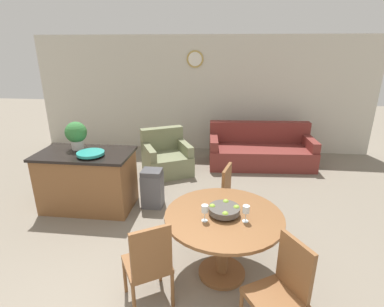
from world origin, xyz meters
name	(u,v)px	position (x,y,z in m)	size (l,w,h in m)	color
wall_back	(201,95)	(0.00, 5.57, 1.35)	(8.00, 0.09, 2.70)	beige
dining_table	(223,229)	(0.64, 1.17, 0.60)	(1.27, 1.27, 0.78)	brown
dining_chair_near_left	(149,262)	(-0.06, 0.66, 0.52)	(0.58, 0.58, 0.96)	brown
dining_chair_near_right	(282,288)	(1.16, 0.48, 0.52)	(0.58, 0.58, 0.96)	brown
dining_chair_far_side	(234,198)	(0.77, 2.03, 0.52)	(0.51, 0.51, 0.96)	brown
fruit_bowl	(224,210)	(0.64, 1.18, 0.84)	(0.33, 0.33, 0.11)	#4C4742
wine_glass_left	(205,209)	(0.44, 1.04, 0.91)	(0.07, 0.07, 0.18)	silver
wine_glass_right	(246,210)	(0.86, 1.07, 0.91)	(0.07, 0.07, 0.18)	silver
kitchen_island	(88,180)	(-1.51, 2.47, 0.47)	(1.44, 0.81, 0.93)	brown
teal_bowl	(91,153)	(-1.34, 2.33, 0.97)	(0.40, 0.40, 0.06)	teal
potted_plant	(76,134)	(-1.67, 2.61, 1.18)	(0.33, 0.33, 0.44)	beige
trash_bin	(152,188)	(-0.51, 2.61, 0.31)	(0.32, 0.29, 0.63)	#56565B
couch	(260,151)	(1.39, 4.65, 0.30)	(2.25, 1.09, 0.88)	maroon
armchair	(166,158)	(-0.56, 4.02, 0.29)	(1.18, 1.18, 0.86)	#7A7F5B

